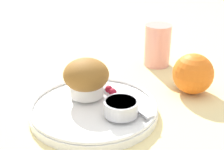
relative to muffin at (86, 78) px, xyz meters
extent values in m
plane|color=beige|center=(0.05, 0.02, -0.06)|extent=(3.00, 3.00, 0.00)
cylinder|color=white|center=(0.04, -0.01, -0.05)|extent=(0.23, 0.23, 0.01)
torus|color=white|center=(0.04, -0.01, -0.04)|extent=(0.23, 0.23, 0.01)
cylinder|color=silver|center=(0.00, 0.00, -0.02)|extent=(0.06, 0.06, 0.03)
ellipsoid|color=brown|center=(0.00, 0.00, 0.01)|extent=(0.08, 0.08, 0.06)
cylinder|color=silver|center=(0.09, 0.01, -0.02)|extent=(0.06, 0.06, 0.02)
cylinder|color=white|center=(0.09, 0.01, -0.01)|extent=(0.05, 0.05, 0.00)
sphere|color=maroon|center=(0.02, 0.04, -0.03)|extent=(0.01, 0.01, 0.01)
sphere|color=maroon|center=(0.03, 0.04, -0.03)|extent=(0.01, 0.01, 0.01)
cube|color=#B7B7BC|center=(0.05, 0.05, -0.03)|extent=(0.15, 0.02, 0.00)
sphere|color=orange|center=(0.07, 0.20, -0.01)|extent=(0.08, 0.08, 0.08)
cylinder|color=#E5998C|center=(-0.08, 0.23, -0.01)|extent=(0.06, 0.06, 0.10)
camera|label=1|loc=(0.46, -0.23, 0.24)|focal=50.00mm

